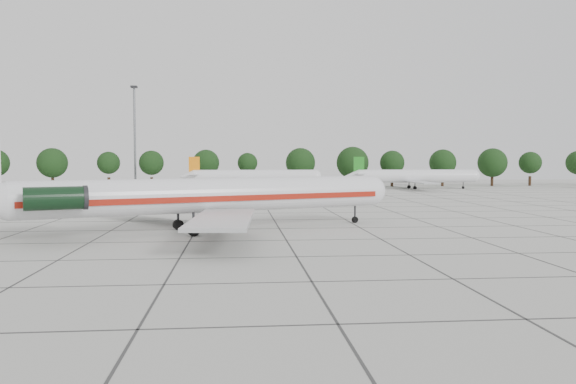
% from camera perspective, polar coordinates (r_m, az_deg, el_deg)
% --- Properties ---
extents(ground, '(260.00, 260.00, 0.00)m').
position_cam_1_polar(ground, '(54.73, -0.89, -3.74)').
color(ground, beige).
rests_on(ground, ground).
extents(apron_joints, '(170.00, 170.00, 0.02)m').
position_cam_1_polar(apron_joints, '(69.61, -1.82, -2.23)').
color(apron_joints, '#383838').
rests_on(apron_joints, ground).
extents(main_airliner, '(40.09, 30.36, 9.71)m').
position_cam_1_polar(main_airliner, '(52.28, -9.75, -0.35)').
color(main_airliner, silver).
rests_on(main_airliner, ground).
extents(bg_airliner_c, '(28.24, 27.20, 7.40)m').
position_cam_1_polar(bg_airliner_c, '(125.84, -3.47, 1.55)').
color(bg_airliner_c, silver).
rests_on(bg_airliner_c, ground).
extents(bg_airliner_d, '(28.24, 27.20, 7.40)m').
position_cam_1_polar(bg_airliner_d, '(132.35, 12.82, 1.55)').
color(bg_airliner_d, silver).
rests_on(bg_airliner_d, ground).
extents(tree_line, '(249.86, 8.44, 10.22)m').
position_cam_1_polar(tree_line, '(139.38, -8.33, 2.95)').
color(tree_line, '#332114').
rests_on(tree_line, ground).
extents(floodlight_mast, '(1.60, 1.60, 25.45)m').
position_cam_1_polar(floodlight_mast, '(148.65, -15.31, 6.08)').
color(floodlight_mast, slate).
rests_on(floodlight_mast, ground).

